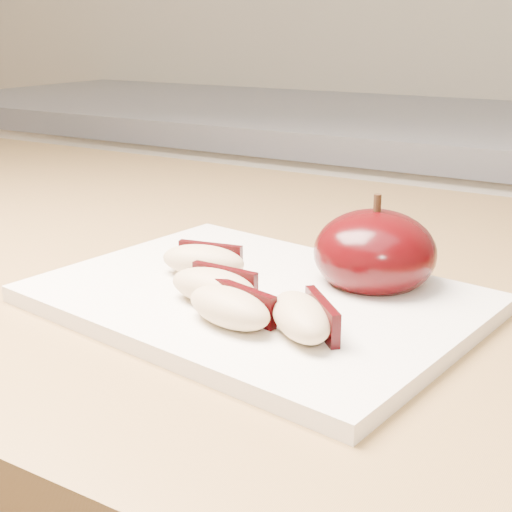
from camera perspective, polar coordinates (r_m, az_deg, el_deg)
The scene contains 7 objects.
back_cabinet at distance 1.36m, azimuth 19.77°, elevation -9.97°, with size 2.40×0.62×0.94m.
cutting_board at distance 0.49m, azimuth -0.00°, elevation -3.41°, with size 0.29×0.21×0.01m, color silver.
apple_half at distance 0.51m, azimuth 9.47°, elevation 0.28°, with size 0.10×0.10×0.07m.
apple_wedge_a at distance 0.52m, azimuth -4.18°, elevation -0.35°, with size 0.07×0.04×0.02m.
apple_wedge_b at distance 0.47m, azimuth -3.33°, elevation -2.41°, with size 0.06×0.03×0.02m.
apple_wedge_c at distance 0.43m, azimuth -2.01°, elevation -4.09°, with size 0.07×0.04×0.02m.
apple_wedge_d at distance 0.42m, azimuth 3.79°, elevation -4.86°, with size 0.07×0.07×0.02m.
Camera 1 is at (0.19, 0.00, 1.09)m, focal length 50.00 mm.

